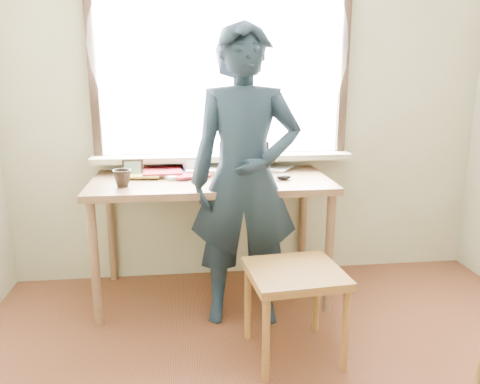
{
  "coord_description": "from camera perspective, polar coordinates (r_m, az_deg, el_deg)",
  "views": [
    {
      "loc": [
        -0.48,
        -1.41,
        1.51
      ],
      "look_at": [
        -0.2,
        0.95,
        0.91
      ],
      "focal_mm": 35.0,
      "sensor_mm": 36.0,
      "label": 1
    }
  ],
  "objects": [
    {
      "name": "room_shell",
      "position": [
        1.68,
        9.48,
        18.33
      ],
      "size": [
        3.52,
        4.02,
        2.61
      ],
      "color": "#B7B693",
      "rests_on": "ground"
    },
    {
      "name": "desk",
      "position": [
        3.13,
        -3.52,
        0.14
      ],
      "size": [
        1.56,
        0.78,
        0.84
      ],
      "color": "brown",
      "rests_on": "ground"
    },
    {
      "name": "laptop",
      "position": [
        3.09,
        0.57,
        2.66
      ],
      "size": [
        0.36,
        0.3,
        0.23
      ],
      "color": "black",
      "rests_on": "desk"
    },
    {
      "name": "mug_white",
      "position": [
        3.31,
        -5.98,
        3.22
      ],
      "size": [
        0.17,
        0.17,
        0.1
      ],
      "primitive_type": "imported",
      "rotation": [
        0.0,
        0.0,
        0.74
      ],
      "color": "white",
      "rests_on": "desk"
    },
    {
      "name": "mug_dark",
      "position": [
        2.95,
        -14.14,
        1.62
      ],
      "size": [
        0.15,
        0.15,
        0.11
      ],
      "primitive_type": "imported",
      "rotation": [
        0.0,
        0.0,
        -0.45
      ],
      "color": "black",
      "rests_on": "desk"
    },
    {
      "name": "mouse",
      "position": [
        3.07,
        5.34,
        1.84
      ],
      "size": [
        0.1,
        0.07,
        0.04
      ],
      "primitive_type": "ellipsoid",
      "color": "black",
      "rests_on": "desk"
    },
    {
      "name": "desk_clutter",
      "position": [
        3.3,
        -7.63,
        2.65
      ],
      "size": [
        0.71,
        0.47,
        0.04
      ],
      "color": "white",
      "rests_on": "desk"
    },
    {
      "name": "book_a",
      "position": [
        3.33,
        -12.01,
        2.42
      ],
      "size": [
        0.2,
        0.26,
        0.02
      ],
      "primitive_type": "imported",
      "rotation": [
        0.0,
        0.0,
        -0.06
      ],
      "color": "white",
      "rests_on": "desk"
    },
    {
      "name": "book_b",
      "position": [
        3.43,
        3.29,
        3.01
      ],
      "size": [
        0.27,
        0.29,
        0.02
      ],
      "primitive_type": "imported",
      "rotation": [
        0.0,
        0.0,
        -0.56
      ],
      "color": "white",
      "rests_on": "desk"
    },
    {
      "name": "picture_frame",
      "position": [
        3.21,
        -12.92,
        2.75
      ],
      "size": [
        0.14,
        0.02,
        0.11
      ],
      "color": "black",
      "rests_on": "desk"
    },
    {
      "name": "work_chair",
      "position": [
        2.57,
        6.68,
        -10.95
      ],
      "size": [
        0.53,
        0.51,
        0.5
      ],
      "color": "olive",
      "rests_on": "ground"
    },
    {
      "name": "person",
      "position": [
        2.79,
        0.59,
        1.57
      ],
      "size": [
        0.7,
        0.5,
        1.8
      ],
      "primitive_type": "imported",
      "rotation": [
        0.0,
        0.0,
        -0.11
      ],
      "color": "#14212E",
      "rests_on": "ground"
    }
  ]
}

